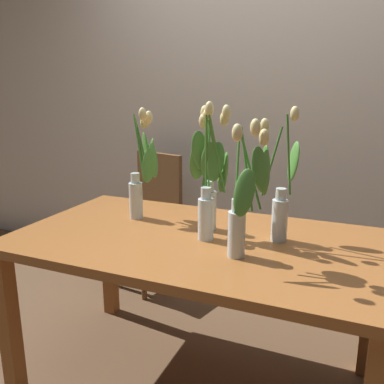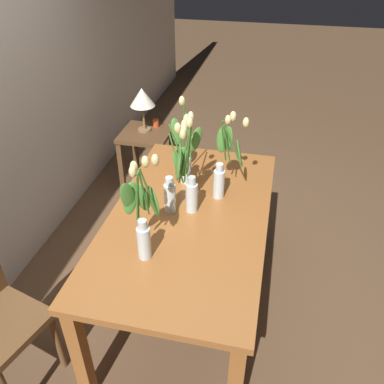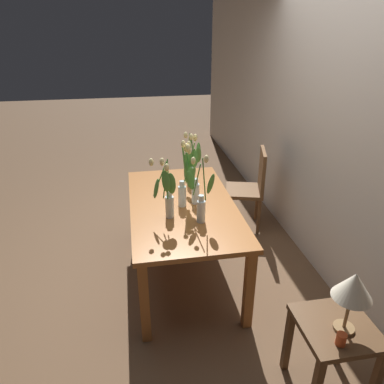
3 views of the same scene
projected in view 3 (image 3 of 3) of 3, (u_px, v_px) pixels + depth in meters
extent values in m
plane|color=brown|center=(183.00, 272.00, 3.44)|extent=(18.00, 18.00, 0.00)
cube|color=silver|center=(334.00, 128.00, 3.07)|extent=(9.00, 0.10, 2.70)
cube|color=#A3602D|center=(182.00, 205.00, 3.13)|extent=(1.60, 0.90, 0.04)
cube|color=#A3602D|center=(137.00, 207.00, 3.89)|extent=(0.07, 0.07, 0.70)
cube|color=#A3602D|center=(144.00, 302.00, 2.57)|extent=(0.07, 0.07, 0.70)
cube|color=#A3602D|center=(207.00, 202.00, 4.01)|extent=(0.07, 0.07, 0.70)
cube|color=#A3602D|center=(249.00, 290.00, 2.70)|extent=(0.07, 0.07, 0.70)
cylinder|color=silver|center=(190.00, 176.00, 3.45)|extent=(0.07, 0.07, 0.18)
cylinder|color=silver|center=(190.00, 165.00, 3.40)|extent=(0.04, 0.04, 0.05)
cylinder|color=silver|center=(190.00, 179.00, 3.46)|extent=(0.06, 0.06, 0.11)
cylinder|color=#3D752D|center=(191.00, 152.00, 3.30)|extent=(0.08, 0.01, 0.29)
ellipsoid|color=#F4E093|center=(191.00, 137.00, 3.20)|extent=(0.04, 0.04, 0.06)
ellipsoid|color=#4C8E38|center=(194.00, 159.00, 3.28)|extent=(0.05, 0.08, 0.17)
cylinder|color=#3D752D|center=(193.00, 152.00, 3.32)|extent=(0.06, 0.04, 0.28)
ellipsoid|color=#F4E093|center=(195.00, 137.00, 3.24)|extent=(0.04, 0.04, 0.06)
ellipsoid|color=#4C8E38|center=(198.00, 155.00, 3.32)|extent=(0.10, 0.08, 0.18)
cylinder|color=#3D752D|center=(188.00, 151.00, 3.29)|extent=(0.08, 0.06, 0.31)
ellipsoid|color=#F4E093|center=(186.00, 135.00, 3.18)|extent=(0.04, 0.04, 0.06)
ellipsoid|color=#4C8E38|center=(189.00, 161.00, 3.28)|extent=(0.06, 0.10, 0.18)
cylinder|color=#3D752D|center=(193.00, 152.00, 3.33)|extent=(0.04, 0.04, 0.27)
ellipsoid|color=#F4E093|center=(195.00, 138.00, 3.26)|extent=(0.04, 0.04, 0.06)
ellipsoid|color=#4C8E38|center=(198.00, 152.00, 3.33)|extent=(0.10, 0.07, 0.18)
cylinder|color=silver|center=(196.00, 194.00, 3.09)|extent=(0.07, 0.07, 0.18)
cylinder|color=silver|center=(196.00, 181.00, 3.04)|extent=(0.04, 0.04, 0.05)
cylinder|color=silver|center=(195.00, 197.00, 3.11)|extent=(0.06, 0.06, 0.11)
cylinder|color=#478433|center=(190.00, 166.00, 2.98)|extent=(0.01, 0.08, 0.29)
ellipsoid|color=#F4E093|center=(186.00, 149.00, 2.90)|extent=(0.04, 0.04, 0.06)
ellipsoid|color=#427F33|center=(186.00, 169.00, 2.95)|extent=(0.10, 0.05, 0.18)
cylinder|color=#478433|center=(189.00, 164.00, 2.94)|extent=(0.04, 0.11, 0.34)
ellipsoid|color=#F4E093|center=(183.00, 144.00, 2.85)|extent=(0.04, 0.04, 0.06)
ellipsoid|color=#427F33|center=(186.00, 170.00, 2.92)|extent=(0.09, 0.05, 0.18)
cylinder|color=silver|center=(201.00, 211.00, 2.80)|extent=(0.07, 0.07, 0.18)
cylinder|color=silver|center=(201.00, 198.00, 2.75)|extent=(0.04, 0.04, 0.05)
cylinder|color=silver|center=(201.00, 215.00, 2.82)|extent=(0.06, 0.06, 0.11)
cylinder|color=#3D752D|center=(197.00, 180.00, 2.72)|extent=(0.07, 0.05, 0.28)
ellipsoid|color=#F4E093|center=(193.00, 161.00, 2.69)|extent=(0.04, 0.04, 0.06)
ellipsoid|color=#4C8E38|center=(190.00, 180.00, 2.73)|extent=(0.07, 0.11, 0.18)
cylinder|color=#3D752D|center=(204.00, 180.00, 2.67)|extent=(0.03, 0.03, 0.33)
ellipsoid|color=#F4E093|center=(206.00, 159.00, 2.59)|extent=(0.04, 0.04, 0.06)
ellipsoid|color=#4C8E38|center=(211.00, 184.00, 2.68)|extent=(0.08, 0.10, 0.18)
cylinder|color=silver|center=(182.00, 196.00, 3.05)|extent=(0.07, 0.07, 0.18)
cylinder|color=silver|center=(182.00, 184.00, 3.00)|extent=(0.04, 0.04, 0.05)
cylinder|color=silver|center=(182.00, 199.00, 3.06)|extent=(0.06, 0.06, 0.11)
cylinder|color=#478433|center=(185.00, 167.00, 2.90)|extent=(0.07, 0.05, 0.33)
ellipsoid|color=#F4E093|center=(188.00, 148.00, 2.80)|extent=(0.04, 0.04, 0.06)
ellipsoid|color=#4C8E38|center=(191.00, 176.00, 2.92)|extent=(0.08, 0.09, 0.18)
cylinder|color=#478433|center=(184.00, 166.00, 2.94)|extent=(0.02, 0.04, 0.32)
ellipsoid|color=#F4E093|center=(186.00, 147.00, 2.88)|extent=(0.04, 0.04, 0.06)
ellipsoid|color=#4C8E38|center=(187.00, 162.00, 2.98)|extent=(0.09, 0.05, 0.18)
cylinder|color=#478433|center=(186.00, 168.00, 2.91)|extent=(0.06, 0.06, 0.31)
ellipsoid|color=#F4E093|center=(189.00, 151.00, 2.82)|extent=(0.04, 0.04, 0.06)
ellipsoid|color=#4C8E38|center=(192.00, 177.00, 2.94)|extent=(0.07, 0.11, 0.18)
cylinder|color=#478433|center=(186.00, 165.00, 2.95)|extent=(0.04, 0.07, 0.33)
ellipsoid|color=#F4E093|center=(189.00, 144.00, 2.90)|extent=(0.04, 0.04, 0.06)
ellipsoid|color=#4C8E38|center=(188.00, 167.00, 3.01)|extent=(0.09, 0.06, 0.18)
cylinder|color=silver|center=(170.00, 207.00, 2.87)|extent=(0.07, 0.07, 0.18)
cylinder|color=silver|center=(169.00, 194.00, 2.82)|extent=(0.04, 0.04, 0.05)
cylinder|color=silver|center=(170.00, 210.00, 2.88)|extent=(0.06, 0.06, 0.11)
cylinder|color=#3D752D|center=(165.00, 179.00, 2.72)|extent=(0.07, 0.06, 0.30)
ellipsoid|color=#F4E093|center=(162.00, 162.00, 2.62)|extent=(0.04, 0.04, 0.06)
ellipsoid|color=#4C8E38|center=(166.00, 181.00, 2.67)|extent=(0.09, 0.08, 0.18)
cylinder|color=#3D752D|center=(168.00, 182.00, 2.72)|extent=(0.09, 0.03, 0.26)
ellipsoid|color=#F4E093|center=(167.00, 167.00, 2.62)|extent=(0.04, 0.04, 0.06)
ellipsoid|color=#4C8E38|center=(171.00, 184.00, 2.68)|extent=(0.04, 0.08, 0.17)
cylinder|color=#3D752D|center=(160.00, 179.00, 2.74)|extent=(0.04, 0.12, 0.27)
ellipsoid|color=#F4E093|center=(151.00, 162.00, 2.65)|extent=(0.04, 0.04, 0.06)
ellipsoid|color=#4C8E38|center=(156.00, 189.00, 2.72)|extent=(0.09, 0.07, 0.18)
cube|color=brown|center=(244.00, 191.00, 4.04)|extent=(0.49, 0.49, 0.04)
cylinder|color=brown|center=(228.00, 216.00, 4.00)|extent=(0.04, 0.04, 0.43)
cylinder|color=brown|center=(228.00, 202.00, 4.31)|extent=(0.04, 0.04, 0.43)
cylinder|color=brown|center=(259.00, 217.00, 3.97)|extent=(0.04, 0.04, 0.43)
cylinder|color=brown|center=(257.00, 203.00, 4.28)|extent=(0.04, 0.04, 0.43)
cube|color=brown|center=(262.00, 171.00, 3.92)|extent=(0.40, 0.14, 0.46)
cube|color=brown|center=(337.00, 327.00, 2.13)|extent=(0.44, 0.44, 0.04)
cube|color=brown|center=(288.00, 340.00, 2.39)|extent=(0.04, 0.04, 0.51)
cube|color=brown|center=(340.00, 332.00, 2.45)|extent=(0.04, 0.04, 0.51)
cube|color=brown|center=(376.00, 382.00, 2.11)|extent=(0.04, 0.04, 0.51)
cylinder|color=olive|center=(344.00, 328.00, 2.09)|extent=(0.12, 0.12, 0.02)
cylinder|color=olive|center=(347.00, 312.00, 2.04)|extent=(0.02, 0.02, 0.22)
cone|color=#F2E5C6|center=(354.00, 286.00, 1.96)|extent=(0.22, 0.22, 0.16)
cylinder|color=#CC4C23|center=(341.00, 339.00, 1.98)|extent=(0.06, 0.06, 0.07)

